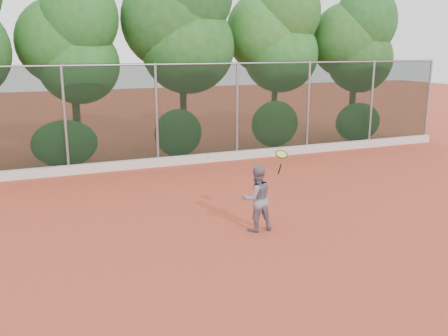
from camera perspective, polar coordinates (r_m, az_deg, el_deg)
name	(u,v)px	position (r m, az deg, el deg)	size (l,w,h in m)	color
ground	(241,232)	(11.22, 1.97, -7.34)	(80.00, 80.00, 0.00)	#B04129
concrete_curb	(160,162)	(17.35, -7.37, 0.67)	(24.00, 0.20, 0.30)	beige
tennis_player	(257,198)	(11.12, 3.75, -3.50)	(0.72, 0.56, 1.49)	slate
chainlink_fence	(157,112)	(17.22, -7.71, 6.35)	(24.09, 0.09, 3.50)	black
foliage_backdrop	(125,36)	(18.89, -11.22, 14.59)	(23.70, 3.63, 7.55)	#452B1A
tennis_racket	(281,156)	(10.96, 6.56, 1.38)	(0.31, 0.29, 0.56)	black
tennis_ball_in_flight	(209,157)	(10.89, -1.77, 1.29)	(0.07, 0.07, 0.07)	#ABCF2F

